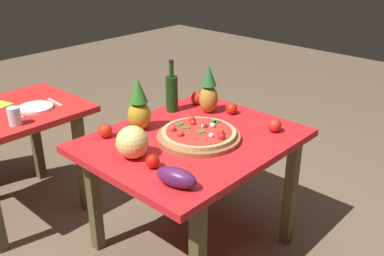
{
  "coord_description": "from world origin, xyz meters",
  "views": [
    {
      "loc": [
        -1.58,
        -1.46,
        1.75
      ],
      "look_at": [
        0.01,
        0.01,
        0.78
      ],
      "focal_mm": 40.54,
      "sensor_mm": 36.0,
      "label": 1
    }
  ],
  "objects_px": {
    "fork_utensil": "(15,114)",
    "pineapple_left": "(209,92)",
    "tomato_by_bottle": "(153,161)",
    "melon": "(132,142)",
    "bell_pepper": "(197,98)",
    "pizza": "(199,132)",
    "wine_bottle": "(172,92)",
    "tomato_beside_pepper": "(105,131)",
    "display_table": "(193,152)",
    "knife_utensil": "(55,102)",
    "background_table": "(10,129)",
    "tomato_near_board": "(275,125)",
    "drinking_glass_water": "(14,116)",
    "tomato_at_corner": "(232,108)",
    "pizza_board": "(199,137)",
    "eggplant": "(176,177)",
    "dinner_plate": "(36,107)"
  },
  "relations": [
    {
      "from": "dinner_plate",
      "to": "tomato_beside_pepper",
      "type": "bearing_deg",
      "value": -86.29
    },
    {
      "from": "pizza_board",
      "to": "tomato_beside_pepper",
      "type": "height_order",
      "value": "tomato_beside_pepper"
    },
    {
      "from": "melon",
      "to": "pineapple_left",
      "type": "bearing_deg",
      "value": 9.25
    },
    {
      "from": "background_table",
      "to": "fork_utensil",
      "type": "distance_m",
      "value": 0.16
    },
    {
      "from": "display_table",
      "to": "tomato_by_bottle",
      "type": "xyz_separation_m",
      "value": [
        -0.38,
        -0.09,
        0.13
      ]
    },
    {
      "from": "tomato_beside_pepper",
      "to": "drinking_glass_water",
      "type": "relative_size",
      "value": 0.72
    },
    {
      "from": "background_table",
      "to": "pineapple_left",
      "type": "distance_m",
      "value": 1.3
    },
    {
      "from": "fork_utensil",
      "to": "pineapple_left",
      "type": "bearing_deg",
      "value": -50.22
    },
    {
      "from": "background_table",
      "to": "tomato_at_corner",
      "type": "xyz_separation_m",
      "value": [
        0.93,
        -1.07,
        0.16
      ]
    },
    {
      "from": "tomato_beside_pepper",
      "to": "melon",
      "type": "bearing_deg",
      "value": -99.29
    },
    {
      "from": "display_table",
      "to": "tomato_by_bottle",
      "type": "height_order",
      "value": "tomato_by_bottle"
    },
    {
      "from": "pizza_board",
      "to": "tomato_by_bottle",
      "type": "xyz_separation_m",
      "value": [
        -0.38,
        -0.05,
        0.02
      ]
    },
    {
      "from": "background_table",
      "to": "knife_utensil",
      "type": "height_order",
      "value": "knife_utensil"
    },
    {
      "from": "tomato_by_bottle",
      "to": "knife_utensil",
      "type": "distance_m",
      "value": 1.13
    },
    {
      "from": "pizza",
      "to": "knife_utensil",
      "type": "height_order",
      "value": "pizza"
    },
    {
      "from": "drinking_glass_water",
      "to": "dinner_plate",
      "type": "height_order",
      "value": "drinking_glass_water"
    },
    {
      "from": "pizza_board",
      "to": "tomato_near_board",
      "type": "relative_size",
      "value": 5.94
    },
    {
      "from": "wine_bottle",
      "to": "melon",
      "type": "xyz_separation_m",
      "value": [
        -0.57,
        -0.3,
        -0.04
      ]
    },
    {
      "from": "tomato_at_corner",
      "to": "pizza_board",
      "type": "bearing_deg",
      "value": -167.23
    },
    {
      "from": "pizza",
      "to": "fork_utensil",
      "type": "height_order",
      "value": "pizza"
    },
    {
      "from": "pizza_board",
      "to": "pizza",
      "type": "relative_size",
      "value": 1.12
    },
    {
      "from": "display_table",
      "to": "tomato_at_corner",
      "type": "distance_m",
      "value": 0.43
    },
    {
      "from": "eggplant",
      "to": "tomato_near_board",
      "type": "relative_size",
      "value": 2.6
    },
    {
      "from": "pizza_board",
      "to": "tomato_beside_pepper",
      "type": "relative_size",
      "value": 5.88
    },
    {
      "from": "melon",
      "to": "tomato_beside_pepper",
      "type": "distance_m",
      "value": 0.3
    },
    {
      "from": "display_table",
      "to": "knife_utensil",
      "type": "height_order",
      "value": "knife_utensil"
    },
    {
      "from": "knife_utensil",
      "to": "tomato_at_corner",
      "type": "bearing_deg",
      "value": -53.63
    },
    {
      "from": "melon",
      "to": "tomato_beside_pepper",
      "type": "relative_size",
      "value": 2.13
    },
    {
      "from": "tomato_at_corner",
      "to": "tomato_by_bottle",
      "type": "xyz_separation_m",
      "value": [
        -0.79,
        -0.14,
        -0.0
      ]
    },
    {
      "from": "wine_bottle",
      "to": "pineapple_left",
      "type": "distance_m",
      "value": 0.23
    },
    {
      "from": "pizza_board",
      "to": "bell_pepper",
      "type": "height_order",
      "value": "bell_pepper"
    },
    {
      "from": "pizza",
      "to": "tomato_near_board",
      "type": "distance_m",
      "value": 0.44
    },
    {
      "from": "dinner_plate",
      "to": "fork_utensil",
      "type": "relative_size",
      "value": 1.22
    },
    {
      "from": "tomato_by_bottle",
      "to": "fork_utensil",
      "type": "xyz_separation_m",
      "value": [
        -0.13,
        1.12,
        -0.03
      ]
    },
    {
      "from": "background_table",
      "to": "melon",
      "type": "relative_size",
      "value": 5.54
    },
    {
      "from": "fork_utensil",
      "to": "pizza",
      "type": "bearing_deg",
      "value": -69.31
    },
    {
      "from": "eggplant",
      "to": "tomato_at_corner",
      "type": "bearing_deg",
      "value": 22.39
    },
    {
      "from": "display_table",
      "to": "dinner_plate",
      "type": "height_order",
      "value": "dinner_plate"
    },
    {
      "from": "display_table",
      "to": "dinner_plate",
      "type": "xyz_separation_m",
      "value": [
        -0.37,
        1.03,
        0.1
      ]
    },
    {
      "from": "background_table",
      "to": "tomato_at_corner",
      "type": "bearing_deg",
      "value": -48.93
    },
    {
      "from": "tomato_at_corner",
      "to": "tomato_near_board",
      "type": "distance_m",
      "value": 0.34
    },
    {
      "from": "background_table",
      "to": "fork_utensil",
      "type": "height_order",
      "value": "fork_utensil"
    },
    {
      "from": "dinner_plate",
      "to": "wine_bottle",
      "type": "bearing_deg",
      "value": -49.6
    },
    {
      "from": "bell_pepper",
      "to": "tomato_beside_pepper",
      "type": "height_order",
      "value": "bell_pepper"
    },
    {
      "from": "pineapple_left",
      "to": "bell_pepper",
      "type": "xyz_separation_m",
      "value": [
        0.06,
        0.15,
        -0.09
      ]
    },
    {
      "from": "tomato_by_bottle",
      "to": "background_table",
      "type": "bearing_deg",
      "value": 96.53
    },
    {
      "from": "tomato_at_corner",
      "to": "eggplant",
      "type": "bearing_deg",
      "value": -157.61
    },
    {
      "from": "pineapple_left",
      "to": "melon",
      "type": "distance_m",
      "value": 0.72
    },
    {
      "from": "fork_utensil",
      "to": "tomato_near_board",
      "type": "bearing_deg",
      "value": -61.42
    },
    {
      "from": "tomato_beside_pepper",
      "to": "pizza_board",
      "type": "bearing_deg",
      "value": -49.73
    }
  ]
}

